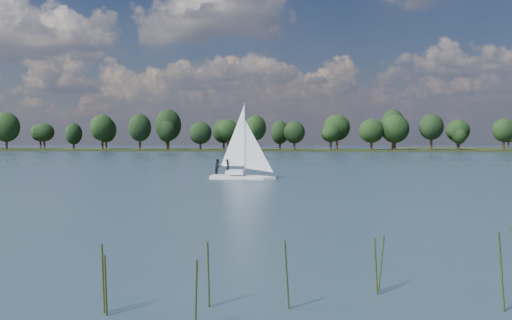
{
  "coord_description": "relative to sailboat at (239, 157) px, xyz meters",
  "views": [
    {
      "loc": [
        8.39,
        -24.82,
        4.7
      ],
      "look_at": [
        1.97,
        36.08,
        2.5
      ],
      "focal_mm": 40.0,
      "sensor_mm": 36.0,
      "label": 1
    }
  ],
  "objects": [
    {
      "name": "ground",
      "position": [
        0.73,
        57.84,
        -2.64
      ],
      "size": [
        700.0,
        700.0,
        0.0
      ],
      "primitive_type": "plane",
      "color": "#233342",
      "rests_on": "ground"
    },
    {
      "name": "treeline",
      "position": [
        -6.38,
        166.36,
        5.48
      ],
      "size": [
        562.78,
        74.44,
        18.77
      ],
      "color": "black",
      "rests_on": "ground"
    },
    {
      "name": "sailboat",
      "position": [
        0.0,
        0.0,
        0.0
      ],
      "size": [
        7.39,
        3.0,
        9.45
      ],
      "rotation": [
        0.0,
        0.0,
        -0.14
      ],
      "color": "white",
      "rests_on": "ground"
    },
    {
      "name": "far_shore",
      "position": [
        0.73,
        169.84,
        -2.64
      ],
      "size": [
        660.0,
        40.0,
        1.5
      ],
      "primitive_type": "cube",
      "color": "black",
      "rests_on": "ground"
    },
    {
      "name": "reeds",
      "position": [
        3.76,
        -52.02,
        -1.76
      ],
      "size": [
        59.17,
        11.31,
        2.28
      ],
      "color": "#283316",
      "rests_on": "ground"
    }
  ]
}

